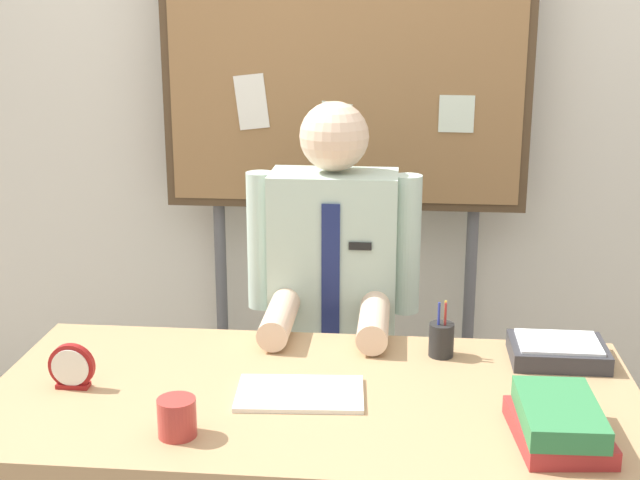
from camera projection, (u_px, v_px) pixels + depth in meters
back_wall at (348, 95)px, 3.32m from camera, size 6.40×0.08×2.70m
desk at (313, 423)px, 2.25m from camera, size 1.67×0.82×0.74m
person at (333, 332)px, 2.85m from camera, size 0.55×0.56×1.40m
bulletin_board at (345, 43)px, 3.07m from camera, size 1.31×0.09×2.20m
book_stack at (559, 422)px, 1.97m from camera, size 0.22×0.30×0.10m
open_notebook at (300, 394)px, 2.21m from camera, size 0.33×0.22×0.01m
desk_clock at (72, 368)px, 2.24m from camera, size 0.12×0.04×0.12m
coffee_mug at (177, 417)px, 2.00m from camera, size 0.09×0.09×0.09m
pen_holder at (441, 339)px, 2.44m from camera, size 0.07×0.07×0.16m
paper_tray at (558, 351)px, 2.41m from camera, size 0.26×0.20×0.06m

